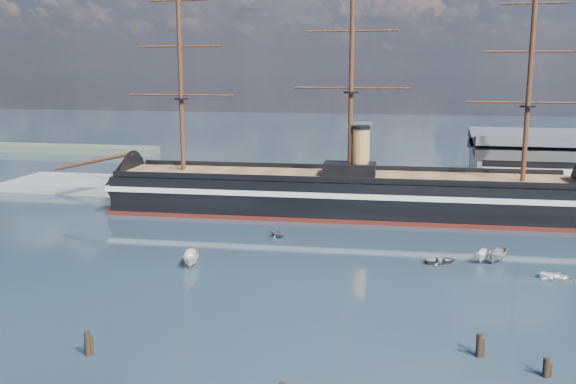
# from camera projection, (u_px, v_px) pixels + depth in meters

# --- Properties ---
(ground) EXTENTS (600.00, 600.00, 0.00)m
(ground) POSITION_uv_depth(u_px,v_px,m) (323.00, 240.00, 107.13)
(ground) COLOR black
(ground) RESTS_ON ground
(quay) EXTENTS (180.00, 18.00, 2.00)m
(quay) POSITION_uv_depth(u_px,v_px,m) (392.00, 200.00, 139.87)
(quay) COLOR slate
(quay) RESTS_ON ground
(quay_tower) EXTENTS (5.00, 5.00, 15.00)m
(quay_tower) POSITION_uv_depth(u_px,v_px,m) (359.00, 157.00, 136.46)
(quay_tower) COLOR silver
(quay_tower) RESTS_ON ground
(warship) EXTENTS (113.14, 19.21, 53.94)m
(warship) POSITION_uv_depth(u_px,v_px,m) (330.00, 194.00, 125.89)
(warship) COLOR black
(warship) RESTS_ON ground
(motorboat_a) EXTENTS (6.88, 3.83, 2.60)m
(motorboat_a) POSITION_uv_depth(u_px,v_px,m) (192.00, 266.00, 93.28)
(motorboat_a) COLOR white
(motorboat_a) RESTS_ON ground
(motorboat_b) EXTENTS (2.08, 3.13, 1.36)m
(motorboat_b) POSITION_uv_depth(u_px,v_px,m) (441.00, 263.00, 94.52)
(motorboat_b) COLOR gray
(motorboat_b) RESTS_ON ground
(motorboat_c) EXTENTS (6.09, 4.75, 2.32)m
(motorboat_c) POSITION_uv_depth(u_px,v_px,m) (497.00, 262.00, 95.09)
(motorboat_c) COLOR gray
(motorboat_c) RESTS_ON ground
(motorboat_d) EXTENTS (4.36, 5.61, 1.89)m
(motorboat_d) POSITION_uv_depth(u_px,v_px,m) (278.00, 237.00, 108.92)
(motorboat_d) COLOR slate
(motorboat_d) RESTS_ON ground
(motorboat_e) EXTENTS (2.51, 3.19, 1.39)m
(motorboat_e) POSITION_uv_depth(u_px,v_px,m) (558.00, 280.00, 86.91)
(motorboat_e) COLOR white
(motorboat_e) RESTS_ON ground
(motorboat_g) EXTENTS (5.47, 3.60, 2.05)m
(motorboat_g) POSITION_uv_depth(u_px,v_px,m) (483.00, 261.00, 95.46)
(motorboat_g) COLOR white
(motorboat_g) RESTS_ON ground
(piling_near_left) EXTENTS (0.64, 0.64, 3.22)m
(piling_near_left) POSITION_uv_depth(u_px,v_px,m) (88.00, 355.00, 64.38)
(piling_near_left) COLOR black
(piling_near_left) RESTS_ON ground
(piling_near_right) EXTENTS (0.64, 0.64, 3.11)m
(piling_near_right) POSITION_uv_depth(u_px,v_px,m) (478.00, 357.00, 63.99)
(piling_near_right) COLOR black
(piling_near_right) RESTS_ON ground
(piling_extra) EXTENTS (0.64, 0.64, 2.58)m
(piling_extra) POSITION_uv_depth(u_px,v_px,m) (545.00, 377.00, 59.82)
(piling_extra) COLOR black
(piling_extra) RESTS_ON ground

